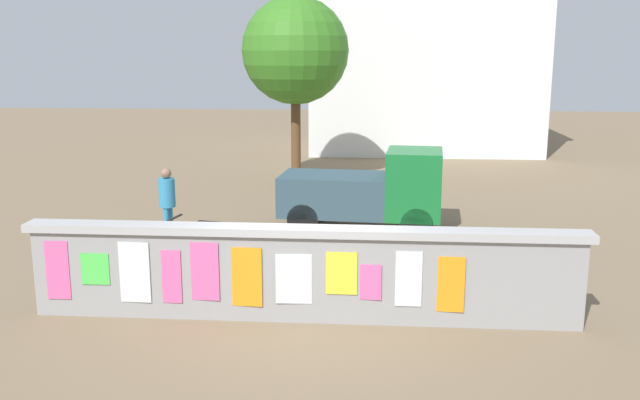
# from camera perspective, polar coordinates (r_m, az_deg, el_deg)

# --- Properties ---
(ground) EXTENTS (60.00, 60.00, 0.00)m
(ground) POSITION_cam_1_polar(r_m,az_deg,el_deg) (18.31, 1.16, -0.40)
(ground) COLOR #7A664C
(poster_wall) EXTENTS (8.43, 0.42, 1.45)m
(poster_wall) POSITION_cam_1_polar(r_m,az_deg,el_deg) (10.41, -1.48, -5.99)
(poster_wall) COLOR gray
(poster_wall) RESTS_ON ground
(auto_rickshaw_truck) EXTENTS (3.71, 1.79, 1.85)m
(auto_rickshaw_truck) POSITION_cam_1_polar(r_m,az_deg,el_deg) (15.64, 4.10, 0.75)
(auto_rickshaw_truck) COLOR black
(auto_rickshaw_truck) RESTS_ON ground
(motorcycle) EXTENTS (1.88, 0.66, 0.87)m
(motorcycle) POSITION_cam_1_polar(r_m,az_deg,el_deg) (13.44, -9.62, -3.22)
(motorcycle) COLOR black
(motorcycle) RESTS_ON ground
(bicycle_near) EXTENTS (1.67, 0.56, 0.95)m
(bicycle_near) POSITION_cam_1_polar(r_m,az_deg,el_deg) (12.38, 10.98, -5.09)
(bicycle_near) COLOR black
(bicycle_near) RESTS_ON ground
(bicycle_far) EXTENTS (1.65, 0.62, 0.95)m
(bicycle_far) POSITION_cam_1_polar(r_m,az_deg,el_deg) (12.21, 1.92, -5.12)
(bicycle_far) COLOR black
(bicycle_far) RESTS_ON ground
(person_walking) EXTENTS (0.40, 0.40, 1.62)m
(person_walking) POSITION_cam_1_polar(r_m,az_deg,el_deg) (14.78, -12.49, 0.16)
(person_walking) COLOR #338CBF
(person_walking) RESTS_ON ground
(tree_roadside) EXTENTS (3.24, 3.24, 5.62)m
(tree_roadside) POSITION_cam_1_polar(r_m,az_deg,el_deg) (21.34, -2.05, 12.16)
(tree_roadside) COLOR brown
(tree_roadside) RESTS_ON ground
(building_background) EXTENTS (9.22, 5.50, 7.15)m
(building_background) POSITION_cam_1_polar(r_m,az_deg,el_deg) (28.78, 8.59, 11.28)
(building_background) COLOR white
(building_background) RESTS_ON ground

